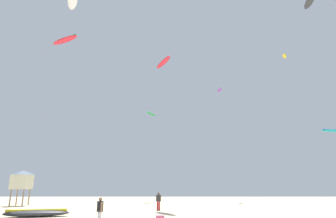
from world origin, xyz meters
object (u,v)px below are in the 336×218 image
at_px(lifeguard_tower, 22,179).
at_px(kite_aloft_4, 72,0).
at_px(person_midground, 158,200).
at_px(kite_grounded_near, 36,213).
at_px(gear_bag, 160,218).
at_px(kite_aloft_0, 163,62).
at_px(kite_aloft_3, 150,114).
at_px(person_foreground, 99,209).
at_px(kite_aloft_5, 284,56).
at_px(kite_aloft_1, 309,1).
at_px(kite_aloft_8, 331,131).
at_px(kite_aloft_7, 219,90).
at_px(kite_aloft_9, 64,40).

relative_size(lifeguard_tower, kite_aloft_4, 0.91).
height_order(person_midground, lifeguard_tower, lifeguard_tower).
bearing_deg(kite_grounded_near, gear_bag, -15.01).
height_order(kite_aloft_0, kite_aloft_3, kite_aloft_0).
height_order(person_foreground, kite_aloft_3, kite_aloft_3).
height_order(person_midground, kite_aloft_5, kite_aloft_5).
distance_m(lifeguard_tower, kite_aloft_1, 41.35).
relative_size(gear_bag, kite_aloft_8, 0.19).
bearing_deg(kite_aloft_7, gear_bag, -108.67).
distance_m(kite_aloft_4, kite_aloft_5, 35.74).
distance_m(kite_grounded_near, kite_aloft_0, 22.02).
relative_size(person_midground, kite_aloft_4, 0.37).
xyz_separation_m(kite_aloft_7, kite_aloft_9, (-21.36, -19.81, -0.84)).
bearing_deg(kite_aloft_0, person_midground, -94.59).
bearing_deg(kite_aloft_0, kite_aloft_3, 98.75).
bearing_deg(kite_aloft_3, kite_aloft_0, -81.25).
relative_size(kite_aloft_4, kite_aloft_7, 2.09).
bearing_deg(kite_aloft_8, kite_aloft_9, -167.54).
height_order(gear_bag, kite_aloft_3, kite_aloft_3).
distance_m(lifeguard_tower, kite_aloft_3, 22.80).
bearing_deg(person_foreground, kite_aloft_7, 32.64).
height_order(kite_aloft_4, kite_aloft_7, kite_aloft_4).
distance_m(kite_aloft_5, kite_aloft_9, 36.71).
distance_m(kite_aloft_4, kite_aloft_8, 37.89).
distance_m(gear_bag, kite_aloft_3, 32.36).
height_order(kite_grounded_near, kite_aloft_5, kite_aloft_5).
bearing_deg(kite_aloft_7, lifeguard_tower, -153.67).
relative_size(person_midground, kite_aloft_5, 0.81).
bearing_deg(person_midground, kite_aloft_5, 154.78).
distance_m(kite_aloft_0, kite_aloft_5, 25.68).
height_order(kite_aloft_3, kite_aloft_7, kite_aloft_7).
bearing_deg(person_foreground, lifeguard_tower, 91.78).
distance_m(kite_grounded_near, kite_aloft_5, 45.21).
height_order(lifeguard_tower, kite_aloft_9, kite_aloft_9).
bearing_deg(gear_bag, person_foreground, -140.51).
height_order(kite_grounded_near, lifeguard_tower, lifeguard_tower).
height_order(lifeguard_tower, kite_aloft_5, kite_aloft_5).
xyz_separation_m(kite_aloft_0, kite_aloft_9, (-11.33, -3.38, 1.25)).
relative_size(kite_aloft_0, kite_aloft_5, 1.97).
distance_m(kite_aloft_1, kite_aloft_4, 29.70).
bearing_deg(kite_aloft_5, kite_aloft_4, -156.66).
relative_size(person_midground, kite_aloft_0, 0.41).
bearing_deg(kite_aloft_9, kite_aloft_4, 100.96).
height_order(person_foreground, person_midground, person_midground).
relative_size(gear_bag, kite_aloft_5, 0.27).
xyz_separation_m(kite_aloft_5, kite_aloft_8, (1.10, -8.83, -15.05)).
xyz_separation_m(kite_aloft_4, kite_aloft_5, (32.80, 14.15, -1.03)).
bearing_deg(kite_aloft_7, kite_grounded_near, -125.40).
distance_m(kite_aloft_3, kite_aloft_5, 25.60).
distance_m(kite_aloft_0, kite_aloft_3, 16.18).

